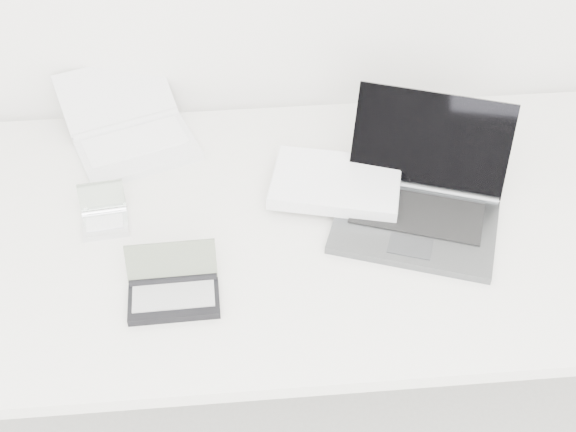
{
  "coord_description": "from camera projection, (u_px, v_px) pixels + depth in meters",
  "views": [
    {
      "loc": [
        -0.13,
        0.38,
        1.9
      ],
      "look_at": [
        -0.03,
        1.51,
        0.79
      ],
      "focal_mm": 50.0,
      "sensor_mm": 36.0,
      "label": 1
    }
  ],
  "objects": [
    {
      "name": "palmtop_charcoal",
      "position": [
        173.0,
        290.0,
        1.5
      ],
      "size": [
        0.17,
        0.12,
        0.09
      ],
      "rotation": [
        0.0,
        0.0,
        0.03
      ],
      "color": "black",
      "rests_on": "desk"
    },
    {
      "name": "desk",
      "position": [
        300.0,
        238.0,
        1.69
      ],
      "size": [
        1.6,
        0.8,
        0.73
      ],
      "color": "white",
      "rests_on": "ground"
    },
    {
      "name": "netbook_open_white",
      "position": [
        131.0,
        133.0,
        1.83
      ],
      "size": [
        0.35,
        0.38,
        0.11
      ],
      "rotation": [
        0.0,
        0.0,
        0.35
      ],
      "color": "white",
      "rests_on": "desk"
    },
    {
      "name": "laptop_large",
      "position": [
        384.0,
        194.0,
        1.67
      ],
      "size": [
        0.52,
        0.4,
        0.21
      ],
      "rotation": [
        0.0,
        0.0,
        -0.35
      ],
      "color": "#4E5153",
      "rests_on": "desk"
    },
    {
      "name": "pda_silver",
      "position": [
        104.0,
        217.0,
        1.65
      ],
      "size": [
        0.1,
        0.1,
        0.08
      ],
      "rotation": [
        0.0,
        0.0,
        0.11
      ],
      "color": "silver",
      "rests_on": "desk"
    }
  ]
}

